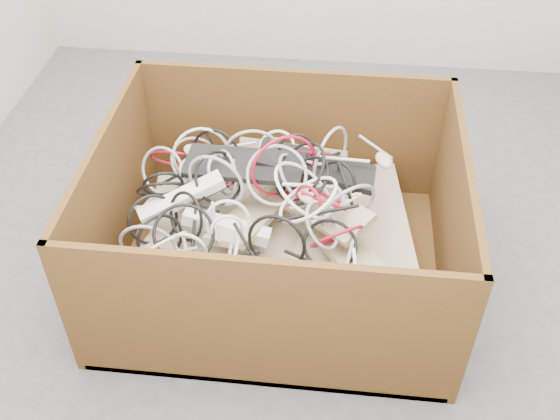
# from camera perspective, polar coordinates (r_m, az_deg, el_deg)

# --- Properties ---
(ground) EXTENTS (3.00, 3.00, 0.00)m
(ground) POSITION_cam_1_polar(r_m,az_deg,el_deg) (2.69, 0.37, -2.79)
(ground) COLOR #4B4B4D
(ground) RESTS_ON ground
(cardboard_box) EXTENTS (1.25, 1.04, 0.61)m
(cardboard_box) POSITION_cam_1_polar(r_m,az_deg,el_deg) (2.47, -0.46, -2.93)
(cardboard_box) COLOR #3E280F
(cardboard_box) RESTS_ON ground
(keyboard_pile) EXTENTS (0.87, 0.86, 0.35)m
(keyboard_pile) POSITION_cam_1_polar(r_m,az_deg,el_deg) (2.38, 0.38, -0.36)
(keyboard_pile) COLOR tan
(keyboard_pile) RESTS_ON cardboard_box
(mice_scatter) EXTENTS (0.82, 0.69, 0.16)m
(mice_scatter) POSITION_cam_1_polar(r_m,az_deg,el_deg) (2.36, -1.68, 1.59)
(mice_scatter) COLOR #BCAF97
(mice_scatter) RESTS_ON keyboard_pile
(power_strip_left) EXTENTS (0.30, 0.21, 0.13)m
(power_strip_left) POSITION_cam_1_polar(r_m,az_deg,el_deg) (2.33, -8.50, 1.04)
(power_strip_left) COLOR white
(power_strip_left) RESTS_ON keyboard_pile
(power_strip_right) EXTENTS (0.31, 0.09, 0.10)m
(power_strip_right) POSITION_cam_1_polar(r_m,az_deg,el_deg) (2.29, -4.62, -1.43)
(power_strip_right) COLOR white
(power_strip_right) RESTS_ON keyboard_pile
(vga_plug) EXTENTS (0.06, 0.05, 0.03)m
(vga_plug) POSITION_cam_1_polar(r_m,az_deg,el_deg) (2.26, 6.43, -1.76)
(vga_plug) COLOR blue
(vga_plug) RESTS_ON keyboard_pile
(cable_tangle) EXTENTS (0.97, 0.89, 0.43)m
(cable_tangle) POSITION_cam_1_polar(r_m,az_deg,el_deg) (2.32, -2.71, 1.73)
(cable_tangle) COLOR silver
(cable_tangle) RESTS_ON keyboard_pile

